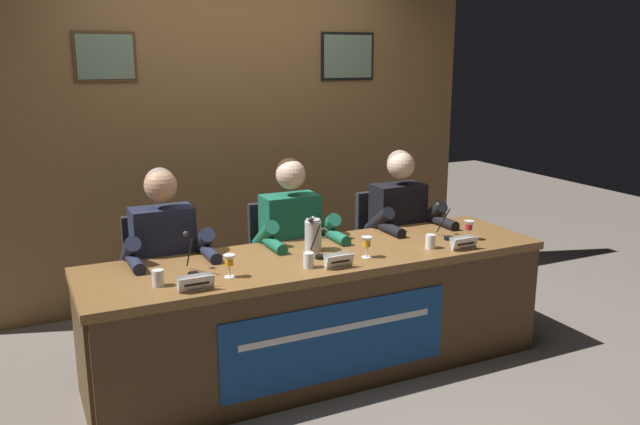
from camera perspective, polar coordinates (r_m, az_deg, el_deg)
The scene contains 22 objects.
ground_plane at distance 4.11m, azimuth -0.00°, elevation -13.32°, with size 12.00×12.00×0.00m, color #70665B.
wall_back_panelled at distance 5.09m, azimuth -7.37°, elevation 7.19°, with size 3.95×0.14×2.60m.
conference_table at distance 3.83m, azimuth 0.65°, elevation -7.40°, with size 2.75×0.76×0.73m.
chair_left at distance 4.19m, azimuth -13.62°, elevation -6.64°, with size 0.44×0.45×0.90m.
panelist_left at distance 3.92m, azimuth -13.22°, elevation -3.78°, with size 0.51×0.48×1.23m.
nameplate_left at distance 3.30m, azimuth -10.78°, elevation -6.06°, with size 0.18×0.06×0.08m.
juice_glass_left at distance 3.45m, azimuth -7.93°, elevation -4.28°, with size 0.06×0.06×0.12m.
water_cup_left at distance 3.41m, azimuth -13.96°, elevation -5.64°, with size 0.06×0.06×0.08m.
microphone_left at distance 3.54m, azimuth -11.21°, elevation -4.14°, with size 0.06×0.17×0.22m.
chair_center at distance 4.42m, azimuth -3.18°, elevation -5.21°, with size 0.44×0.45×0.90m.
panelist_center at distance 4.16m, azimuth -2.17°, elevation -2.41°, with size 0.51×0.48×1.23m.
nameplate_center at distance 3.59m, azimuth 1.65°, elevation -4.23°, with size 0.16×0.06×0.08m.
juice_glass_center at distance 3.76m, azimuth 4.11°, elevation -2.69°, with size 0.06×0.06×0.12m.
water_cup_center at distance 3.59m, azimuth -1.00°, elevation -4.25°, with size 0.06×0.06×0.08m.
microphone_center at distance 3.77m, azimuth -0.27°, elevation -2.78°, with size 0.06×0.17×0.22m.
chair_right at distance 4.77m, azimuth 5.94°, elevation -3.81°, with size 0.44×0.45×0.90m.
panelist_right at distance 4.54m, azimuth 7.34°, elevation -1.15°, with size 0.51×0.48×1.23m.
nameplate_right at distance 4.01m, azimuth 12.46°, elevation -2.61°, with size 0.17×0.06×0.08m.
juice_glass_right at distance 4.21m, azimuth 12.87°, elevation -1.21°, with size 0.06×0.06×0.12m.
water_cup_right at distance 4.00m, azimuth 9.61°, elevation -2.57°, with size 0.06×0.06×0.08m.
microphone_right at distance 4.22m, azimuth 10.86°, elevation -1.24°, with size 0.06×0.17×0.22m.
water_pitcher_central at distance 3.88m, azimuth -0.59°, elevation -1.97°, with size 0.15×0.10×0.21m.
Camera 1 is at (-1.59, -3.30, 1.87)m, focal length 36.65 mm.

